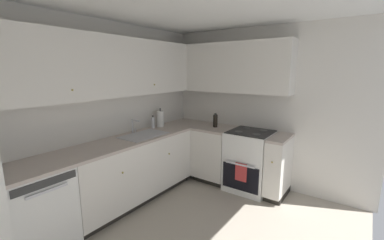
% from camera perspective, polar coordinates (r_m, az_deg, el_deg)
% --- Properties ---
extents(wall_back, '(4.04, 0.05, 2.43)m').
position_cam_1_polar(wall_back, '(3.43, -22.87, 0.67)').
color(wall_back, silver).
rests_on(wall_back, ground_plane).
extents(wall_right, '(0.05, 3.16, 2.43)m').
position_cam_1_polar(wall_right, '(4.03, 15.72, 2.57)').
color(wall_right, silver).
rests_on(wall_right, ground_plane).
extents(dishwasher, '(0.60, 0.63, 0.86)m').
position_cam_1_polar(dishwasher, '(3.05, -31.99, -17.07)').
color(dishwasher, white).
rests_on(dishwasher, ground_plane).
extents(lower_cabinets_back, '(1.89, 0.62, 0.86)m').
position_cam_1_polar(lower_cabinets_back, '(3.64, -13.34, -11.01)').
color(lower_cabinets_back, silver).
rests_on(lower_cabinets_back, ground_plane).
extents(countertop_back, '(3.09, 0.60, 0.03)m').
position_cam_1_polar(countertop_back, '(3.49, -13.67, -4.31)').
color(countertop_back, '#B7A89E').
rests_on(countertop_back, lower_cabinets_back).
extents(lower_cabinets_right, '(0.62, 1.44, 0.86)m').
position_cam_1_polar(lower_cabinets_right, '(4.05, 8.95, -8.47)').
color(lower_cabinets_right, silver).
rests_on(lower_cabinets_right, ground_plane).
extents(countertop_right, '(0.60, 1.44, 0.03)m').
position_cam_1_polar(countertop_right, '(3.93, 9.13, -2.41)').
color(countertop_right, '#B7A89E').
rests_on(countertop_right, lower_cabinets_right).
extents(oven_range, '(0.68, 0.62, 1.04)m').
position_cam_1_polar(oven_range, '(3.95, 12.96, -8.85)').
color(oven_range, white).
rests_on(oven_range, ground_plane).
extents(upper_cabinets_back, '(2.77, 0.34, 0.75)m').
position_cam_1_polar(upper_cabinets_back, '(3.38, -18.11, 11.34)').
color(upper_cabinets_back, silver).
extents(upper_cabinets_right, '(0.32, 1.99, 0.75)m').
position_cam_1_polar(upper_cabinets_right, '(4.03, 7.96, 11.67)').
color(upper_cabinets_right, silver).
extents(sink, '(0.64, 0.40, 0.10)m').
position_cam_1_polar(sink, '(3.61, -10.83, -4.05)').
color(sink, '#B7B7BC').
rests_on(sink, countertop_back).
extents(faucet, '(0.07, 0.16, 0.20)m').
position_cam_1_polar(faucet, '(3.73, -13.07, -1.10)').
color(faucet, silver).
rests_on(faucet, countertop_back).
extents(soap_bottle, '(0.05, 0.05, 0.20)m').
position_cam_1_polar(soap_bottle, '(4.00, -8.83, -0.57)').
color(soap_bottle, silver).
rests_on(soap_bottle, countertop_back).
extents(paper_towel_roll, '(0.11, 0.11, 0.31)m').
position_cam_1_polar(paper_towel_roll, '(4.09, -7.19, 0.25)').
color(paper_towel_roll, white).
rests_on(paper_towel_roll, countertop_back).
extents(oil_bottle, '(0.07, 0.07, 0.22)m').
position_cam_1_polar(oil_bottle, '(4.04, 5.32, -0.16)').
color(oil_bottle, black).
rests_on(oil_bottle, countertop_right).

